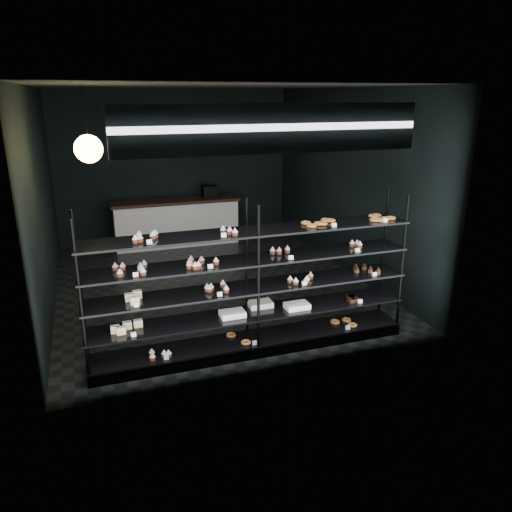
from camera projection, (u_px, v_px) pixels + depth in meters
name	position (u px, v px, depth m)	size (l,w,h in m)	color
room	(209.00, 191.00, 8.06)	(5.01, 6.01, 3.20)	black
display_shelf	(251.00, 304.00, 6.12)	(4.00, 0.50, 1.91)	black
signage	(275.00, 129.00, 5.07)	(3.30, 0.05, 0.50)	#0D1843
pendant_lamp	(88.00, 149.00, 6.08)	(0.34, 0.34, 0.90)	black
service_counter	(177.00, 222.00, 10.61)	(2.67, 0.65, 1.23)	silver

